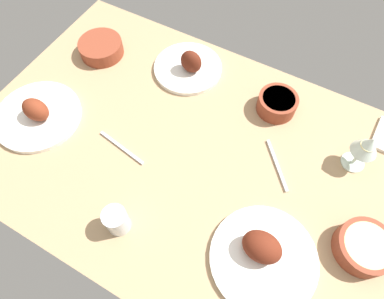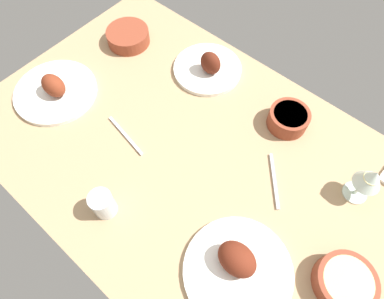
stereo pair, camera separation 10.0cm
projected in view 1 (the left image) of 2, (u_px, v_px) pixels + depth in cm
name	position (u px, v px, depth cm)	size (l,w,h in cm)	color
dining_table	(192.00, 156.00, 103.51)	(140.00, 90.00, 4.00)	tan
plate_far_side	(263.00, 255.00, 84.53)	(28.38, 28.38, 9.08)	white
plate_center_main	(189.00, 66.00, 116.40)	(24.40, 24.40, 9.84)	white
plate_near_viewer	(37.00, 114.00, 106.50)	(28.11, 28.11, 9.00)	white
bowl_sauce	(277.00, 103.00, 107.08)	(12.88, 12.88, 5.97)	brown
bowl_onions	(101.00, 47.00, 120.01)	(15.87, 15.87, 5.15)	brown
bowl_potatoes	(364.00, 247.00, 84.73)	(14.84, 14.84, 5.56)	brown
wine_glass	(367.00, 147.00, 91.38)	(7.60, 7.60, 14.00)	silver
water_tumbler	(117.00, 220.00, 86.81)	(6.48, 6.48, 8.74)	silver
fork_loose	(122.00, 148.00, 102.18)	(18.05, 0.90, 0.80)	silver
spoon_loose	(277.00, 165.00, 99.23)	(17.77, 0.90, 0.80)	silver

